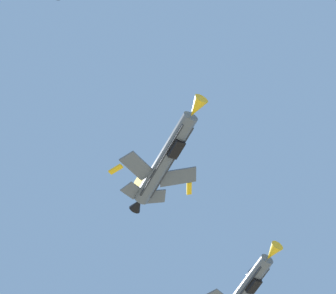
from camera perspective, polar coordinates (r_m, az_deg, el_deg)
fighter_jet_left_wing at (r=80.29m, az=-0.15°, el=-0.79°), size 12.16×13.01×4.57m
fighter_jet_right_wing at (r=94.52m, az=5.87°, el=-11.00°), size 12.13×13.01×4.66m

